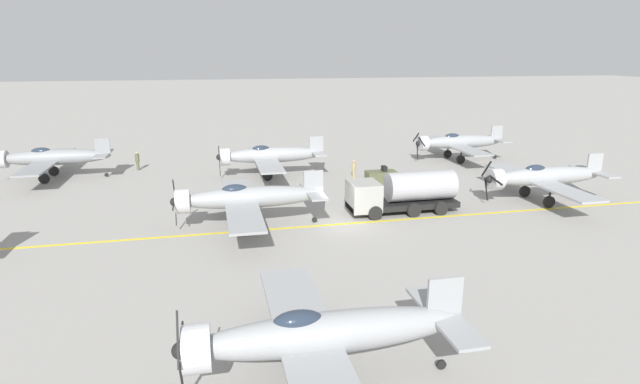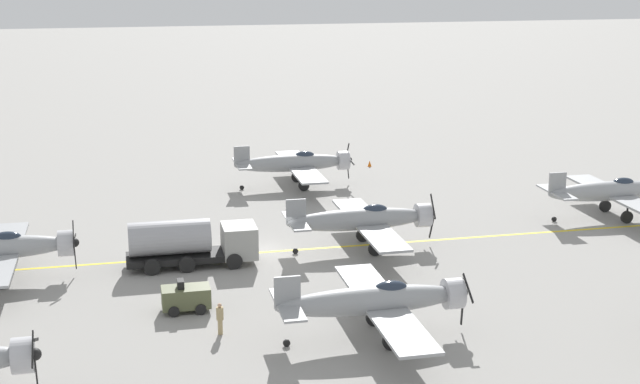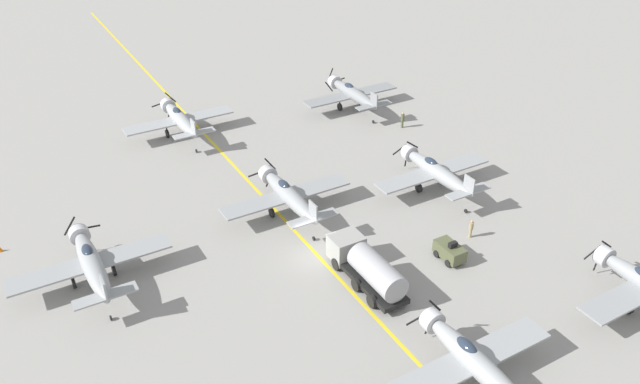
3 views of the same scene
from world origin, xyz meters
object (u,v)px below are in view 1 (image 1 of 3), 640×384
Objects in this scene: airplane_mid_left at (320,335)px; ground_crew_inspecting at (137,160)px; tow_tractor at (381,177)px; ground_crew_walking at (354,168)px; airplane_near_center at (543,177)px; airplane_mid_right at (269,155)px; fuel_tanker at (402,192)px; airplane_far_right at (51,158)px; airplane_mid_center at (246,198)px; airplane_near_right at (458,142)px.

airplane_mid_left is 6.47× the size of ground_crew_inspecting.
ground_crew_inspecting is (11.10, 21.41, 0.22)m from tow_tractor.
airplane_mid_left is 7.14× the size of ground_crew_walking.
airplane_mid_left is (-18.11, 21.58, 0.00)m from airplane_near_center.
fuel_tanker is at bearing -165.98° from airplane_mid_right.
ground_crew_inspecting reaches higher than ground_crew_walking.
airplane_mid_left is (-34.14, -17.50, 0.00)m from airplane_far_right.
fuel_tanker reaches higher than tow_tractor.
airplane_near_center is at bearing -119.69° from ground_crew_inspecting.
airplane_mid_left reaches higher than fuel_tanker.
airplane_far_right is 1.50× the size of fuel_tanker.
fuel_tanker is at bearing 172.52° from tow_tractor.
airplane_near_center is 28.17m from airplane_mid_left.
ground_crew_walking is (-2.18, -7.57, -1.10)m from airplane_mid_right.
airplane_mid_right and airplane_mid_center have the same top height.
airplane_near_right reaches higher than fuel_tanker.
airplane_near_center is at bearing -124.02° from tow_tractor.
airplane_mid_right is (-3.23, -19.50, 0.00)m from airplane_far_right.
airplane_near_center is 1.00× the size of airplane_mid_left.
airplane_near_center is 16.07m from ground_crew_walking.
airplane_far_right reaches higher than ground_crew_inspecting.
ground_crew_walking is 0.91× the size of ground_crew_inspecting.
fuel_tanker is (-0.18, 11.52, -0.50)m from airplane_near_center.
airplane_mid_center is 14.69m from tow_tractor.
airplane_near_center is 42.24m from airplane_far_right.
ground_crew_inspecting is at bearing 32.78° from airplane_mid_center.
airplane_far_right is 7.14× the size of ground_crew_walking.
ground_crew_inspecting is at bearing 62.60° from tow_tractor.
tow_tractor is at bearing -117.40° from ground_crew_inspecting.
tow_tractor is at bearing 119.53° from airplane_near_right.
airplane_mid_right is at bearing -86.31° from airplane_far_right.
airplane_near_center reaches higher than tow_tractor.
airplane_near_center is 11.53m from fuel_tanker.
tow_tractor is 1.55× the size of ground_crew_walking.
airplane_mid_center reaches higher than tow_tractor.
airplane_near_right is 28.99m from airplane_mid_center.
airplane_near_center is 7.14× the size of ground_crew_walking.
airplane_mid_left and airplane_mid_center have the same top height.
airplane_far_right is at bearing 107.12° from ground_crew_inspecting.
airplane_far_right is 23.62m from airplane_mid_center.
ground_crew_inspecting is (2.60, 32.97, -1.00)m from airplane_near_right.
airplane_mid_right is at bearing -5.71° from airplane_mid_center.
fuel_tanker is at bearing -78.65° from airplane_mid_center.
airplane_mid_center is 1.50× the size of fuel_tanker.
airplane_near_right is (2.83, -20.59, 0.00)m from airplane_mid_right.
airplane_near_right is (-0.41, -40.09, 0.00)m from airplane_far_right.
ground_crew_walking is (-5.41, -27.07, -1.10)m from airplane_far_right.
airplane_near_center is 6.47× the size of ground_crew_inspecting.
tow_tractor is 1.40× the size of ground_crew_inspecting.
airplane_near_right is at bearing -100.00° from airplane_mid_right.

